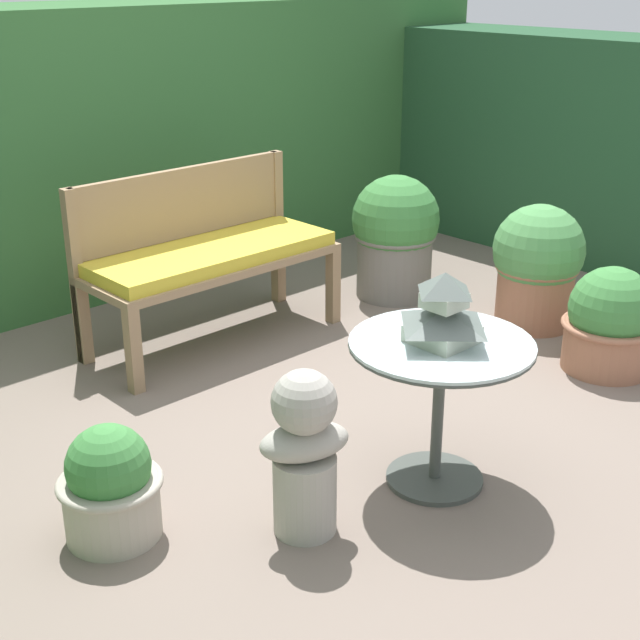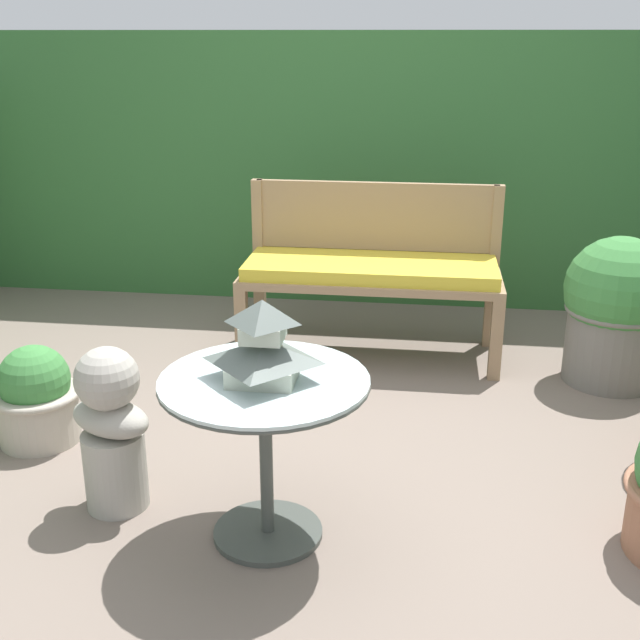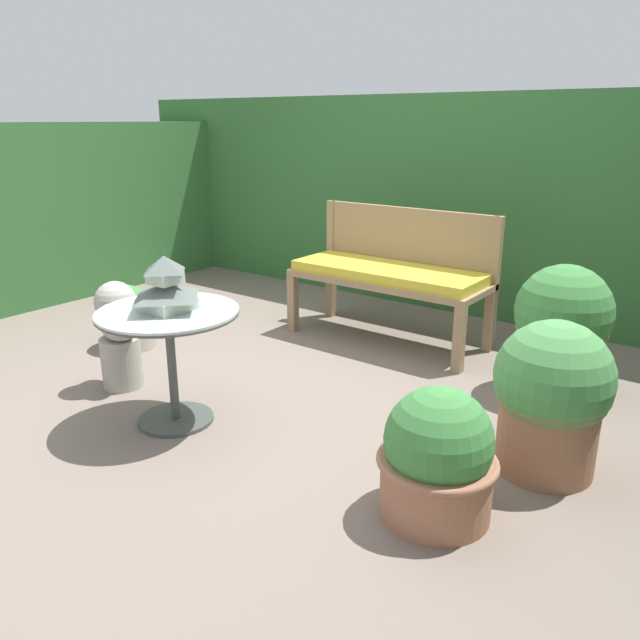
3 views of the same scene
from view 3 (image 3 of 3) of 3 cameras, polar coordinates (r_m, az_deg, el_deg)
ground at (r=3.49m, az=-5.49°, el=-6.78°), size 30.00×30.00×0.00m
foliage_hedge_back at (r=5.35m, az=13.08°, el=10.65°), size 6.40×0.94×1.64m
foliage_hedge_left at (r=5.67m, az=-26.15°, el=8.64°), size 0.70×3.66×1.43m
garden_bench at (r=4.19m, az=6.23°, el=3.86°), size 1.33×0.52×0.52m
bench_backrest at (r=4.35m, az=7.95°, el=6.93°), size 1.33×0.06×0.88m
patio_table at (r=3.09m, az=-13.59°, el=-1.33°), size 0.68×0.68×0.58m
pagoda_birdhouse at (r=3.02m, az=-13.92°, el=2.91°), size 0.28×0.28×0.26m
garden_bust at (r=3.64m, az=-17.93°, el=-1.22°), size 0.36×0.29×0.61m
potted_plant_hedge_corner at (r=2.43m, az=10.68°, el=-12.32°), size 0.46×0.46×0.52m
potted_plant_patio_mid at (r=4.31m, az=-17.07°, el=0.13°), size 0.37×0.37×0.42m
potted_plant_table_near at (r=3.61m, az=21.19°, el=-0.81°), size 0.51×0.51×0.72m
potted_plant_path_edge at (r=2.81m, az=20.37°, el=-6.58°), size 0.49×0.49×0.67m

